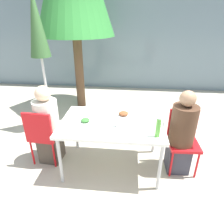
{
  "coord_description": "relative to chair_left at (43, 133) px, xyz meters",
  "views": [
    {
      "loc": [
        0.24,
        -2.34,
        2.04
      ],
      "look_at": [
        0.0,
        0.0,
        0.89
      ],
      "focal_mm": 32.0,
      "sensor_mm": 36.0,
      "label": 1
    }
  ],
  "objects": [
    {
      "name": "dining_table",
      "position": [
        1.0,
        0.02,
        0.17
      ],
      "size": [
        1.38,
        0.9,
        0.74
      ],
      "color": "white",
      "rests_on": "ground"
    },
    {
      "name": "plate_0",
      "position": [
        0.64,
        -0.04,
        0.25
      ],
      "size": [
        0.21,
        0.21,
        0.06
      ],
      "color": "white",
      "rests_on": "dining_table"
    },
    {
      "name": "closed_umbrella",
      "position": [
        -0.32,
        1.0,
        1.29
      ],
      "size": [
        0.36,
        0.36,
        2.44
      ],
      "color": "#333333",
      "rests_on": "ground"
    },
    {
      "name": "chair_left",
      "position": [
        0.0,
        0.0,
        0.0
      ],
      "size": [
        0.42,
        0.42,
        0.87
      ],
      "rotation": [
        0.0,
        0.0,
        -0.06
      ],
      "color": "red",
      "rests_on": "ground"
    },
    {
      "name": "drinking_cup",
      "position": [
        1.09,
        -0.1,
        0.28
      ],
      "size": [
        0.06,
        0.06,
        0.1
      ],
      "color": "silver",
      "rests_on": "dining_table"
    },
    {
      "name": "salad_bowl",
      "position": [
        1.44,
        0.37,
        0.26
      ],
      "size": [
        0.15,
        0.15,
        0.06
      ],
      "color": "white",
      "rests_on": "dining_table"
    },
    {
      "name": "chair_right",
      "position": [
        1.99,
        0.13,
        0.0
      ],
      "size": [
        0.41,
        0.41,
        0.87
      ],
      "rotation": [
        0.0,
        0.0,
        -3.11
      ],
      "color": "red",
      "rests_on": "ground"
    },
    {
      "name": "person_left",
      "position": [
        0.05,
        0.08,
        0.05
      ],
      "size": [
        0.34,
        0.34,
        1.2
      ],
      "rotation": [
        0.0,
        0.0,
        -0.06
      ],
      "color": "#473D33",
      "rests_on": "ground"
    },
    {
      "name": "building_facade",
      "position": [
        1.0,
        3.7,
        0.99
      ],
      "size": [
        10.0,
        0.2,
        3.0
      ],
      "color": "slate",
      "rests_on": "ground"
    },
    {
      "name": "ground_plane",
      "position": [
        1.0,
        0.02,
        -0.51
      ],
      "size": [
        24.0,
        24.0,
        0.0
      ],
      "primitive_type": "plane",
      "color": "#B2A893"
    },
    {
      "name": "bottle",
      "position": [
        1.57,
        -0.28,
        0.35
      ],
      "size": [
        0.06,
        0.06,
        0.25
      ],
      "color": "#51A338",
      "rests_on": "dining_table"
    },
    {
      "name": "plate_1",
      "position": [
        1.14,
        0.21,
        0.25
      ],
      "size": [
        0.25,
        0.25,
        0.07
      ],
      "color": "white",
      "rests_on": "dining_table"
    },
    {
      "name": "person_right",
      "position": [
        1.94,
        0.05,
        0.06
      ],
      "size": [
        0.33,
        0.33,
        1.21
      ],
      "rotation": [
        0.0,
        0.0,
        -3.11
      ],
      "color": "#383842",
      "rests_on": "ground"
    }
  ]
}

